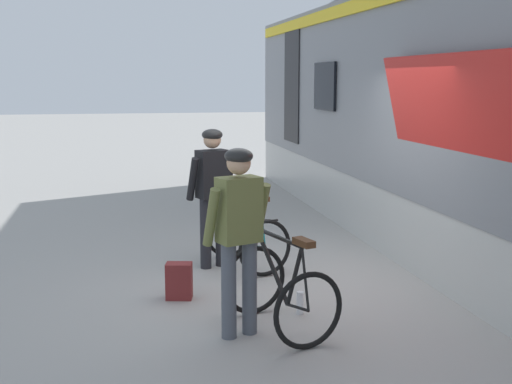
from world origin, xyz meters
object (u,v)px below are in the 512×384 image
at_px(backpack_on_platform, 179,281).
at_px(bicycle_near_black, 280,290).
at_px(cyclist_far_in_dark, 213,185).
at_px(bicycle_far_teal, 247,236).
at_px(cyclist_near_in_olive, 239,225).
at_px(water_bottle_near_the_bikes, 300,303).

bearing_deg(backpack_on_platform, bicycle_near_black, -39.87).
bearing_deg(cyclist_far_in_dark, bicycle_far_teal, -7.69).
bearing_deg(bicycle_near_black, bicycle_far_teal, 87.16).
xyz_separation_m(cyclist_near_in_olive, bicycle_near_black, (0.40, 0.04, -0.65)).
distance_m(cyclist_far_in_dark, water_bottle_near_the_bikes, 2.20).
bearing_deg(bicycle_far_teal, backpack_on_platform, -131.13).
xyz_separation_m(cyclist_near_in_olive, water_bottle_near_the_bikes, (0.71, 0.44, -0.94)).
bearing_deg(water_bottle_near_the_bikes, bicycle_near_black, -128.19).
bearing_deg(cyclist_near_in_olive, cyclist_far_in_dark, 87.81).
distance_m(bicycle_near_black, bicycle_far_teal, 2.23).
bearing_deg(water_bottle_near_the_bikes, cyclist_far_in_dark, 108.22).
height_order(backpack_on_platform, water_bottle_near_the_bikes, backpack_on_platform).
distance_m(cyclist_near_in_olive, bicycle_far_teal, 2.41).
bearing_deg(bicycle_far_teal, water_bottle_near_the_bikes, -83.77).
distance_m(bicycle_far_teal, water_bottle_near_the_bikes, 1.86).
height_order(bicycle_far_teal, backpack_on_platform, bicycle_far_teal).
distance_m(backpack_on_platform, water_bottle_near_the_bikes, 1.37).
bearing_deg(backpack_on_platform, cyclist_near_in_olive, -55.86).
bearing_deg(backpack_on_platform, cyclist_far_in_dark, 77.72).
height_order(cyclist_far_in_dark, backpack_on_platform, cyclist_far_in_dark).
bearing_deg(cyclist_far_in_dark, bicycle_near_black, -82.23).
bearing_deg(bicycle_near_black, cyclist_far_in_dark, 97.77).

